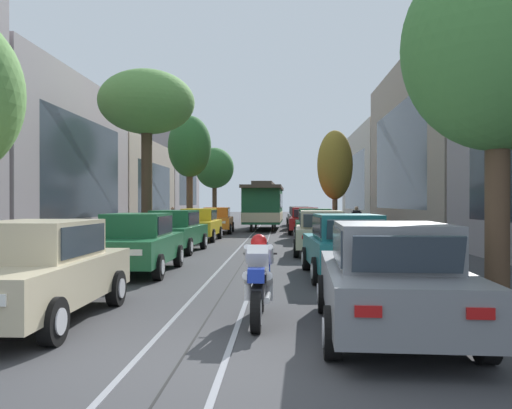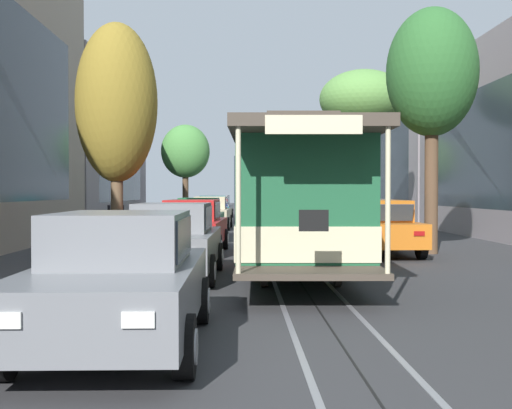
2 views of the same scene
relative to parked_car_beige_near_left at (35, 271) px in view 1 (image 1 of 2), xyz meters
name	(u,v)px [view 1 (image 1 of 2)]	position (x,y,z in m)	size (l,w,h in m)	color
ground_plane	(259,238)	(2.67, 19.76, -0.80)	(160.00, 160.00, 0.00)	#38383A
trolley_track_rails	(261,234)	(2.67, 23.28, -0.79)	(1.14, 63.21, 0.01)	gray
building_facade_left	(100,164)	(-7.86, 25.49, 3.58)	(5.81, 54.91, 10.87)	gray
building_facade_right	(446,157)	(13.57, 23.43, 3.74)	(5.99, 54.91, 10.13)	gray
parked_car_beige_near_left	(35,271)	(0.00, 0.00, 0.00)	(2.02, 4.37, 1.58)	#C1B28E
parked_car_green_second_left	(137,243)	(0.01, 5.78, 0.00)	(2.05, 4.38, 1.58)	#1E6038
parked_car_green_mid_left	(174,231)	(-0.20, 11.69, 0.00)	(2.14, 4.42, 1.58)	#1E6038
parked_car_yellow_fourth_left	(199,224)	(-0.21, 17.78, 0.00)	(2.03, 4.37, 1.58)	gold
parked_car_orange_fifth_left	(217,220)	(-0.09, 24.15, 0.00)	(2.10, 4.41, 1.58)	orange
parked_car_grey_near_right	(390,278)	(5.40, -0.53, 0.00)	(2.13, 4.42, 1.58)	slate
parked_car_teal_second_right	(346,245)	(5.49, 5.19, 0.00)	(2.12, 4.41, 1.58)	#196B70
parked_car_beige_mid_right	(321,232)	(5.31, 11.10, 0.00)	(2.11, 4.41, 1.58)	#C1B28E
parked_car_green_fourth_right	(314,225)	(5.48, 17.53, 0.00)	(2.04, 4.38, 1.58)	#1E6038
parked_car_red_fifth_right	(305,221)	(5.31, 23.49, 0.00)	(2.14, 4.42, 1.58)	red
parked_car_grey_sixth_right	(302,218)	(5.31, 29.07, 0.00)	(2.08, 4.39, 1.58)	slate
parked_car_grey_far_right	(299,216)	(5.30, 35.14, 0.00)	(2.00, 4.36, 1.58)	slate
street_tree_kerb_left_second	(147,104)	(-1.69, 13.41, 5.14)	(3.94, 3.99, 7.34)	#4C3826
street_tree_kerb_left_mid	(190,148)	(-1.73, 23.87, 4.45)	(2.64, 2.82, 7.21)	brown
street_tree_kerb_left_fourth	(215,168)	(-1.84, 36.77, 4.01)	(3.30, 3.41, 6.59)	#4C3826
street_tree_kerb_right_near	(498,50)	(7.42, 0.77, 3.58)	(3.14, 2.58, 6.14)	brown
street_tree_kerb_right_second	(335,166)	(7.24, 25.05, 3.41)	(2.21, 2.13, 6.42)	brown
cable_car_trolley	(264,206)	(2.67, 28.42, 0.86)	(2.79, 9.17, 3.28)	#1E5B38
motorcycle_with_rider	(259,281)	(3.51, 0.14, -0.15)	(0.56, 1.99, 1.37)	black
pedestrian_on_left_pavement	(357,219)	(8.02, 21.11, 0.15)	(0.55, 0.42, 1.68)	#4C4233
pedestrian_on_right_pavement	(173,217)	(-3.42, 26.95, 0.09)	(0.55, 0.41, 1.59)	#282D38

